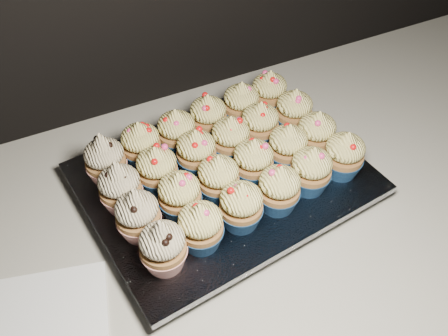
{
  "coord_description": "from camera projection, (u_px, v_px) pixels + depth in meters",
  "views": [
    {
      "loc": [
        -0.32,
        1.25,
        1.51
      ],
      "look_at": [
        -0.09,
        1.73,
        0.95
      ],
      "focal_mm": 40.0,
      "sensor_mm": 36.0,
      "label": 1
    }
  ],
  "objects": [
    {
      "name": "cabinet",
      "position": [
        265.0,
        320.0,
        1.16
      ],
      "size": [
        2.4,
        0.6,
        0.86
      ],
      "primitive_type": "cube",
      "color": "black",
      "rests_on": "ground"
    },
    {
      "name": "worktop",
      "position": [
        281.0,
        193.0,
        0.83
      ],
      "size": [
        2.44,
        0.64,
        0.04
      ],
      "primitive_type": "cube",
      "color": "silver",
      "rests_on": "cabinet"
    },
    {
      "name": "napkin",
      "position": [
        37.0,
        333.0,
        0.64
      ],
      "size": [
        0.22,
        0.22,
        0.0
      ],
      "primitive_type": "cube",
      "rotation": [
        0.0,
        0.0,
        -0.24
      ],
      "color": "white",
      "rests_on": "worktop"
    },
    {
      "name": "baking_tray",
      "position": [
        224.0,
        185.0,
        0.8
      ],
      "size": [
        0.42,
        0.34,
        0.02
      ],
      "primitive_type": "cube",
      "rotation": [
        0.0,
        0.0,
        0.12
      ],
      "color": "black",
      "rests_on": "worktop"
    },
    {
      "name": "foil_lining",
      "position": [
        224.0,
        178.0,
        0.79
      ],
      "size": [
        0.46,
        0.38,
        0.01
      ],
      "primitive_type": "cube",
      "rotation": [
        0.0,
        0.0,
        0.12
      ],
      "color": "silver",
      "rests_on": "baking_tray"
    },
    {
      "name": "cupcake_0",
      "position": [
        163.0,
        246.0,
        0.64
      ],
      "size": [
        0.06,
        0.06,
        0.1
      ],
      "color": "#A82317",
      "rests_on": "foil_lining"
    },
    {
      "name": "cupcake_1",
      "position": [
        201.0,
        226.0,
        0.67
      ],
      "size": [
        0.06,
        0.06,
        0.08
      ],
      "color": "navy",
      "rests_on": "foil_lining"
    },
    {
      "name": "cupcake_2",
      "position": [
        241.0,
        205.0,
        0.69
      ],
      "size": [
        0.06,
        0.06,
        0.08
      ],
      "color": "navy",
      "rests_on": "foil_lining"
    },
    {
      "name": "cupcake_3",
      "position": [
        279.0,
        189.0,
        0.71
      ],
      "size": [
        0.06,
        0.06,
        0.08
      ],
      "color": "navy",
      "rests_on": "foil_lining"
    },
    {
      "name": "cupcake_4",
      "position": [
        311.0,
        170.0,
        0.74
      ],
      "size": [
        0.06,
        0.06,
        0.08
      ],
      "color": "navy",
      "rests_on": "foil_lining"
    },
    {
      "name": "cupcake_5",
      "position": [
        344.0,
        155.0,
        0.76
      ],
      "size": [
        0.06,
        0.06,
        0.08
      ],
      "color": "navy",
      "rests_on": "foil_lining"
    },
    {
      "name": "cupcake_6",
      "position": [
        138.0,
        214.0,
        0.68
      ],
      "size": [
        0.06,
        0.06,
        0.1
      ],
      "color": "#A82317",
      "rests_on": "foil_lining"
    },
    {
      "name": "cupcake_7",
      "position": [
        180.0,
        195.0,
        0.71
      ],
      "size": [
        0.06,
        0.06,
        0.08
      ],
      "color": "navy",
      "rests_on": "foil_lining"
    },
    {
      "name": "cupcake_8",
      "position": [
        218.0,
        178.0,
        0.73
      ],
      "size": [
        0.06,
        0.06,
        0.08
      ],
      "color": "navy",
      "rests_on": "foil_lining"
    },
    {
      "name": "cupcake_9",
      "position": [
        253.0,
        162.0,
        0.75
      ],
      "size": [
        0.06,
        0.06,
        0.08
      ],
      "color": "navy",
      "rests_on": "foil_lining"
    },
    {
      "name": "cupcake_10",
      "position": [
        288.0,
        147.0,
        0.77
      ],
      "size": [
        0.06,
        0.06,
        0.08
      ],
      "color": "navy",
      "rests_on": "foil_lining"
    },
    {
      "name": "cupcake_11",
      "position": [
        316.0,
        134.0,
        0.8
      ],
      "size": [
        0.06,
        0.06,
        0.08
      ],
      "color": "navy",
      "rests_on": "foil_lining"
    },
    {
      "name": "cupcake_12",
      "position": [
        120.0,
        187.0,
        0.71
      ],
      "size": [
        0.06,
        0.06,
        0.1
      ],
      "color": "#A82317",
      "rests_on": "foil_lining"
    },
    {
      "name": "cupcake_13",
      "position": [
        157.0,
        169.0,
        0.74
      ],
      "size": [
        0.06,
        0.06,
        0.08
      ],
      "color": "navy",
      "rests_on": "foil_lining"
    },
    {
      "name": "cupcake_14",
      "position": [
        196.0,
        152.0,
        0.77
      ],
      "size": [
        0.06,
        0.06,
        0.08
      ],
      "color": "navy",
      "rests_on": "foil_lining"
    },
    {
      "name": "cupcake_15",
      "position": [
        231.0,
        139.0,
        0.79
      ],
      "size": [
        0.06,
        0.06,
        0.08
      ],
      "color": "navy",
      "rests_on": "foil_lining"
    },
    {
      "name": "cupcake_16",
      "position": [
        260.0,
        124.0,
        0.81
      ],
      "size": [
        0.06,
        0.06,
        0.08
      ],
      "color": "navy",
      "rests_on": "foil_lining"
    },
    {
      "name": "cupcake_17",
      "position": [
        294.0,
        111.0,
        0.83
      ],
      "size": [
        0.06,
        0.06,
        0.08
      ],
      "color": "navy",
      "rests_on": "foil_lining"
    },
    {
      "name": "cupcake_18",
      "position": [
        105.0,
        160.0,
        0.75
      ],
      "size": [
        0.06,
        0.06,
        0.1
      ],
      "color": "#A82317",
      "rests_on": "foil_lining"
    },
    {
      "name": "cupcake_19",
      "position": [
        141.0,
        145.0,
        0.78
      ],
      "size": [
        0.06,
        0.06,
        0.08
      ],
      "color": "navy",
      "rests_on": "foil_lining"
    },
    {
      "name": "cupcake_20",
      "position": [
        177.0,
        132.0,
        0.8
      ],
      "size": [
        0.06,
        0.06,
        0.08
      ],
      "color": "navy",
      "rests_on": "foil_lining"
    },
    {
      "name": "cupcake_21",
      "position": [
        208.0,
        117.0,
        0.82
      ],
      "size": [
        0.06,
        0.06,
        0.08
      ],
      "color": "navy",
      "rests_on": "foil_lining"
    },
    {
      "name": "cupcake_22",
      "position": [
        241.0,
        104.0,
        0.85
      ],
      "size": [
        0.06,
        0.06,
        0.08
      ],
      "color": "navy",
      "rests_on": "foil_lining"
    },
    {
      "name": "cupcake_23",
      "position": [
        269.0,
        92.0,
        0.87
      ],
      "size": [
        0.06,
        0.06,
        0.08
      ],
      "color": "navy",
      "rests_on": "foil_lining"
    }
  ]
}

